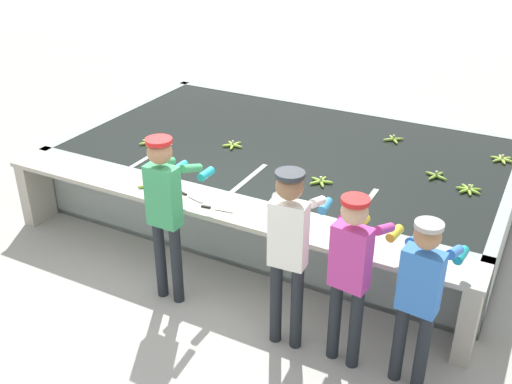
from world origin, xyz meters
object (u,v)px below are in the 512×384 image
object	(u,v)px
worker_0	(166,204)
banana_bunch_floating_0	(150,143)
banana_bunch_floating_5	(233,145)
knife_0	(212,208)
banana_bunch_floating_6	(436,176)
knife_1	(188,195)
worker_3	(420,290)
banana_bunch_floating_1	(393,139)
banana_bunch_floating_2	(469,189)
banana_bunch_ledge_0	(150,186)
banana_bunch_floating_4	(321,181)
worker_2	(352,266)
worker_1	(289,242)
banana_bunch_floating_3	(502,159)

from	to	relation	value
worker_0	banana_bunch_floating_0	xyz separation A→B (m)	(-1.37, 1.55, -0.21)
banana_bunch_floating_5	knife_0	size ratio (longest dim) A/B	0.79
banana_bunch_floating_6	knife_1	world-z (taller)	banana_bunch_floating_6
worker_3	banana_bunch_floating_1	size ratio (longest dim) A/B	6.43
worker_0	banana_bunch_floating_2	xyz separation A→B (m)	(2.46, 2.10, -0.21)
worker_0	banana_bunch_floating_0	bearing A→B (deg)	131.51
banana_bunch_floating_1	banana_bunch_ledge_0	distance (m)	3.22
banana_bunch_floating_4	banana_bunch_floating_5	distance (m)	1.44
worker_3	knife_0	world-z (taller)	worker_3
worker_2	banana_bunch_floating_4	xyz separation A→B (m)	(-0.91, 1.57, -0.13)
banana_bunch_floating_5	knife_1	xyz separation A→B (m)	(0.24, -1.39, -0.01)
worker_1	banana_bunch_floating_4	bearing A→B (deg)	102.60
worker_1	worker_3	bearing A→B (deg)	1.70
worker_0	knife_0	world-z (taller)	worker_0
banana_bunch_floating_2	worker_0	bearing A→B (deg)	-139.49
worker_1	banana_bunch_floating_2	bearing A→B (deg)	62.48
worker_2	knife_0	xyz separation A→B (m)	(-1.66, 0.50, -0.13)
worker_1	banana_bunch_floating_5	xyz separation A→B (m)	(-1.73, 2.04, -0.21)
banana_bunch_floating_5	banana_bunch_floating_6	distance (m)	2.49
banana_bunch_floating_6	banana_bunch_ledge_0	xyz separation A→B (m)	(-2.69, -1.72, 0.00)
worker_0	banana_bunch_floating_4	world-z (taller)	worker_0
worker_3	worker_1	bearing A→B (deg)	-178.30
worker_0	banana_bunch_floating_6	world-z (taller)	worker_0
banana_bunch_floating_2	knife_1	xyz separation A→B (m)	(-2.61, -1.52, -0.01)
worker_0	banana_bunch_floating_1	size ratio (longest dim) A/B	7.18
worker_1	worker_3	world-z (taller)	worker_1
worker_3	banana_bunch_floating_5	xyz separation A→B (m)	(-2.86, 2.01, -0.08)
banana_bunch_floating_2	banana_bunch_floating_5	distance (m)	2.86
banana_bunch_floating_6	banana_bunch_floating_4	bearing A→B (deg)	-145.95
banana_bunch_ledge_0	worker_0	bearing A→B (deg)	-41.86
worker_0	banana_bunch_floating_4	size ratio (longest dim) A/B	6.37
banana_bunch_ledge_0	knife_1	distance (m)	0.47
banana_bunch_floating_2	banana_bunch_floating_4	xyz separation A→B (m)	(-1.49, -0.56, 0.00)
banana_bunch_ledge_0	knife_1	bearing A→B (deg)	3.28
banana_bunch_floating_2	banana_bunch_floating_6	bearing A→B (deg)	155.53
banana_bunch_floating_3	banana_bunch_floating_4	distance (m)	2.30
banana_bunch_floating_4	knife_1	bearing A→B (deg)	-139.72
banana_bunch_floating_1	banana_bunch_ledge_0	bearing A→B (deg)	-127.48
banana_bunch_floating_4	worker_3	bearing A→B (deg)	-46.48
banana_bunch_floating_3	banana_bunch_floating_4	world-z (taller)	same
knife_0	worker_1	bearing A→B (deg)	-25.69
banana_bunch_floating_4	banana_bunch_floating_1	bearing A→B (deg)	77.01
worker_2	banana_bunch_floating_3	bearing A→B (deg)	76.15
worker_0	knife_0	distance (m)	0.56
knife_0	knife_1	distance (m)	0.39
banana_bunch_ledge_0	knife_0	world-z (taller)	banana_bunch_ledge_0
banana_bunch_floating_1	banana_bunch_floating_2	distance (m)	1.51
banana_bunch_ledge_0	banana_bunch_floating_2	bearing A→B (deg)	26.62
worker_1	banana_bunch_floating_6	distance (m)	2.46
banana_bunch_floating_2	knife_1	distance (m)	3.02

